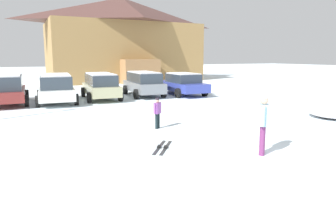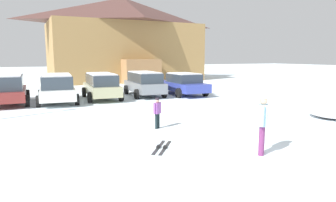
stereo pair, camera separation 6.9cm
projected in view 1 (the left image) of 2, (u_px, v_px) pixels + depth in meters
ground at (308, 174)px, 6.93m from camera, size 160.00×160.00×0.00m
ski_lodge at (123, 39)px, 33.68m from camera, size 16.53×11.14×9.12m
parked_maroon_van at (6, 88)px, 16.79m from camera, size 2.32×4.63×1.68m
parked_white_suv at (56, 87)px, 17.43m from camera, size 2.49×4.86×1.66m
parked_beige_suv at (101, 85)px, 18.89m from camera, size 2.28×4.62×1.64m
parked_grey_wagon at (144, 83)px, 20.44m from camera, size 2.31×4.53×1.65m
parked_blue_hatchback at (182, 84)px, 21.10m from camera, size 2.33×4.81×1.54m
skier_child_in_purple_jacket at (157, 111)px, 11.18m from camera, size 0.38×0.29×1.16m
skier_adult_in_blue_parka at (263, 121)px, 8.17m from camera, size 0.48×0.46×1.67m
pair_of_skis at (162, 147)px, 8.87m from camera, size 1.09×1.30×0.08m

